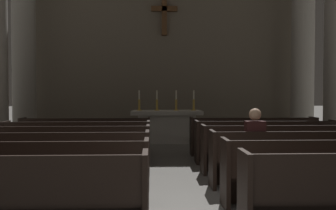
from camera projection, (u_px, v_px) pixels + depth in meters
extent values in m
cube|color=black|center=(145.00, 196.00, 4.25)|extent=(0.06, 0.50, 0.95)
cube|color=black|center=(31.00, 178.00, 5.33)|extent=(3.05, 0.40, 0.05)
cube|color=black|center=(26.00, 161.00, 5.09)|extent=(3.05, 0.05, 0.50)
cube|color=black|center=(35.00, 191.00, 5.52)|extent=(3.05, 0.04, 0.40)
cube|color=black|center=(147.00, 174.00, 5.37)|extent=(0.06, 0.50, 0.95)
cube|color=black|center=(52.00, 163.00, 6.46)|extent=(3.05, 0.40, 0.05)
cube|color=black|center=(48.00, 148.00, 6.22)|extent=(3.05, 0.05, 0.50)
cube|color=black|center=(55.00, 175.00, 6.64)|extent=(3.05, 0.04, 0.40)
cube|color=black|center=(147.00, 160.00, 6.50)|extent=(0.06, 0.50, 0.95)
cube|color=black|center=(67.00, 153.00, 7.58)|extent=(3.05, 0.40, 0.05)
cube|color=black|center=(64.00, 140.00, 7.35)|extent=(3.05, 0.05, 0.50)
cube|color=black|center=(69.00, 163.00, 7.77)|extent=(3.05, 0.04, 0.40)
cube|color=black|center=(148.00, 150.00, 7.63)|extent=(0.06, 0.50, 0.95)
cube|color=black|center=(78.00, 145.00, 8.71)|extent=(3.05, 0.40, 0.05)
cube|color=black|center=(76.00, 133.00, 8.48)|extent=(3.05, 0.05, 0.50)
cube|color=black|center=(79.00, 154.00, 8.90)|extent=(3.05, 0.04, 0.40)
cube|color=black|center=(148.00, 142.00, 8.75)|extent=(0.06, 0.50, 0.95)
cube|color=black|center=(6.00, 143.00, 8.62)|extent=(0.06, 0.50, 0.95)
cube|color=black|center=(86.00, 139.00, 9.84)|extent=(3.05, 0.40, 0.05)
cube|color=black|center=(85.00, 128.00, 9.60)|extent=(3.05, 0.05, 0.50)
cube|color=black|center=(87.00, 147.00, 10.02)|extent=(3.05, 0.04, 0.40)
cube|color=black|center=(149.00, 136.00, 9.88)|extent=(0.06, 0.50, 0.95)
cube|color=black|center=(22.00, 137.00, 9.75)|extent=(0.06, 0.50, 0.95)
cube|color=black|center=(245.00, 195.00, 4.29)|extent=(0.06, 0.50, 0.95)
cube|color=black|center=(336.00, 175.00, 5.51)|extent=(3.05, 0.40, 0.05)
cube|color=black|center=(330.00, 188.00, 5.69)|extent=(3.05, 0.04, 0.40)
cube|color=black|center=(225.00, 173.00, 5.42)|extent=(0.06, 0.50, 0.95)
cube|color=black|center=(304.00, 161.00, 6.63)|extent=(3.05, 0.40, 0.05)
cube|color=black|center=(310.00, 147.00, 6.40)|extent=(3.05, 0.05, 0.50)
cube|color=black|center=(300.00, 172.00, 6.82)|extent=(3.05, 0.04, 0.40)
cube|color=black|center=(212.00, 159.00, 6.54)|extent=(0.06, 0.50, 0.95)
cube|color=black|center=(282.00, 151.00, 7.76)|extent=(3.05, 0.40, 0.05)
cube|color=black|center=(286.00, 139.00, 7.53)|extent=(3.05, 0.05, 0.50)
cube|color=black|center=(279.00, 161.00, 7.95)|extent=(3.05, 0.04, 0.40)
cube|color=black|center=(203.00, 149.00, 7.67)|extent=(0.06, 0.50, 0.95)
cube|color=black|center=(266.00, 144.00, 8.89)|extent=(3.05, 0.40, 0.05)
cube|color=black|center=(269.00, 132.00, 8.65)|extent=(3.05, 0.05, 0.50)
cube|color=black|center=(263.00, 152.00, 9.07)|extent=(3.05, 0.04, 0.40)
cube|color=black|center=(197.00, 142.00, 8.80)|extent=(0.06, 0.50, 0.95)
cube|color=black|center=(334.00, 141.00, 8.93)|extent=(0.06, 0.50, 0.95)
cube|color=black|center=(253.00, 138.00, 10.01)|extent=(3.05, 0.40, 0.05)
cube|color=black|center=(255.00, 128.00, 9.78)|extent=(3.05, 0.05, 0.50)
cube|color=black|center=(251.00, 146.00, 10.20)|extent=(3.05, 0.04, 0.40)
cube|color=black|center=(192.00, 136.00, 9.93)|extent=(0.06, 0.50, 0.95)
cube|color=black|center=(313.00, 136.00, 10.06)|extent=(0.06, 0.50, 0.95)
cube|color=#ADA89E|center=(25.00, 136.00, 13.18)|extent=(1.08, 1.08, 0.20)
cylinder|color=#ADA89E|center=(24.00, 30.00, 13.06)|extent=(0.77, 0.77, 7.28)
cube|color=#ADA89E|center=(302.00, 135.00, 13.57)|extent=(1.08, 1.08, 0.20)
cylinder|color=#ADA89E|center=(303.00, 32.00, 13.45)|extent=(0.77, 0.77, 7.28)
cube|color=#BCB7AD|center=(167.00, 129.00, 12.32)|extent=(1.76, 0.72, 0.88)
cube|color=#BCB7AD|center=(167.00, 113.00, 12.31)|extent=(2.20, 0.90, 0.12)
cube|color=silver|center=(167.00, 111.00, 12.31)|extent=(2.09, 0.86, 0.01)
cylinder|color=#B79338|center=(139.00, 110.00, 12.27)|extent=(0.16, 0.16, 0.02)
cylinder|color=#B79338|center=(139.00, 105.00, 12.26)|extent=(0.07, 0.07, 0.34)
cylinder|color=silver|center=(139.00, 95.00, 12.25)|extent=(0.04, 0.04, 0.28)
cylinder|color=#B79338|center=(157.00, 110.00, 12.29)|extent=(0.16, 0.16, 0.02)
cylinder|color=#B79338|center=(157.00, 105.00, 12.29)|extent=(0.07, 0.07, 0.34)
cylinder|color=silver|center=(157.00, 95.00, 12.28)|extent=(0.04, 0.04, 0.28)
cylinder|color=#B79338|center=(176.00, 110.00, 12.32)|extent=(0.16, 0.16, 0.02)
cylinder|color=#B79338|center=(176.00, 105.00, 12.31)|extent=(0.07, 0.07, 0.34)
cylinder|color=silver|center=(176.00, 95.00, 12.30)|extent=(0.04, 0.04, 0.28)
cylinder|color=#B79338|center=(194.00, 110.00, 12.34)|extent=(0.16, 0.16, 0.02)
cylinder|color=#B79338|center=(194.00, 105.00, 12.34)|extent=(0.07, 0.07, 0.34)
cylinder|color=silver|center=(194.00, 95.00, 12.33)|extent=(0.04, 0.04, 0.28)
cube|color=#706656|center=(164.00, 27.00, 14.54)|extent=(10.61, 0.25, 7.95)
cube|color=brown|center=(164.00, 15.00, 14.32)|extent=(0.18, 0.18, 1.48)
cube|color=brown|center=(164.00, 9.00, 14.31)|extent=(0.95, 0.18, 0.18)
cube|color=#26262B|center=(251.00, 171.00, 6.78)|extent=(0.24, 0.14, 0.45)
cube|color=#26262B|center=(253.00, 156.00, 6.64)|extent=(0.28, 0.36, 0.12)
cube|color=#381919|center=(255.00, 137.00, 6.50)|extent=(0.32, 0.20, 0.54)
sphere|color=tan|center=(255.00, 114.00, 6.49)|extent=(0.20, 0.20, 0.20)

